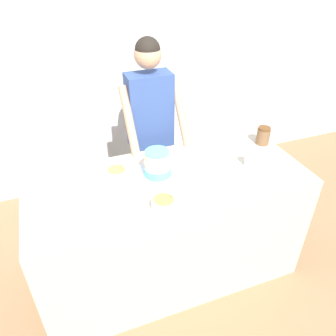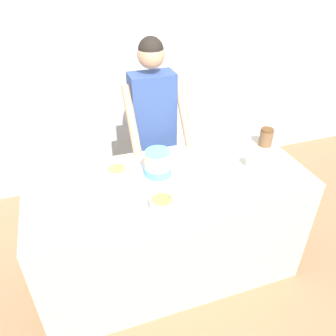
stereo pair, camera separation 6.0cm
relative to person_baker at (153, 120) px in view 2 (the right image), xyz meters
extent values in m
plane|color=#93704C|center=(-0.08, -1.07, -1.07)|extent=(14.00, 14.00, 0.00)
cube|color=silver|center=(-0.08, 0.82, 0.23)|extent=(10.00, 0.05, 2.60)
cube|color=beige|center=(-0.08, -0.66, -0.59)|extent=(1.94, 0.82, 0.94)
cylinder|color=#2D2D38|center=(-0.08, 0.01, -0.65)|extent=(0.11, 0.11, 0.83)
cylinder|color=#2D2D38|center=(0.08, 0.01, -0.65)|extent=(0.11, 0.11, 0.83)
cube|color=#334C8C|center=(0.00, 0.01, 0.08)|extent=(0.36, 0.20, 0.62)
cylinder|color=tan|center=(-0.21, -0.16, 0.07)|extent=(0.07, 0.39, 0.52)
cylinder|color=tan|center=(0.21, -0.16, 0.07)|extent=(0.07, 0.39, 0.52)
sphere|color=tan|center=(0.00, 0.01, 0.53)|extent=(0.21, 0.21, 0.21)
sphere|color=black|center=(0.00, 0.01, 0.57)|extent=(0.19, 0.19, 0.19)
cylinder|color=silver|center=(-0.15, -0.60, -0.12)|extent=(0.33, 0.33, 0.01)
cylinder|color=#60B7E0|center=(-0.15, -0.60, -0.09)|extent=(0.19, 0.19, 0.06)
cylinder|color=#F4EABC|center=(-0.15, -0.60, -0.03)|extent=(0.18, 0.18, 0.06)
cylinder|color=#F4EABC|center=(-0.15, -0.60, 0.03)|extent=(0.17, 0.17, 0.06)
cylinder|color=#60B7E0|center=(-0.15, -0.60, 0.06)|extent=(0.17, 0.17, 0.01)
cylinder|color=white|center=(-0.23, -0.96, -0.08)|extent=(0.15, 0.15, 0.08)
cylinder|color=olive|center=(-0.23, -0.96, -0.05)|extent=(0.13, 0.13, 0.01)
cylinder|color=silver|center=(-0.18, -0.97, -0.03)|extent=(0.03, 0.10, 0.17)
cylinder|color=white|center=(-0.42, -0.52, -0.09)|extent=(0.15, 0.15, 0.06)
cylinder|color=#F2DB4C|center=(-0.42, -0.52, -0.07)|extent=(0.13, 0.13, 0.01)
cylinder|color=silver|center=(-0.37, -0.54, -0.04)|extent=(0.04, 0.08, 0.15)
cylinder|color=silver|center=(0.52, -0.72, -0.07)|extent=(0.07, 0.07, 0.11)
cylinder|color=silver|center=(0.08, -0.91, -0.12)|extent=(0.26, 0.26, 0.01)
cylinder|color=brown|center=(0.79, -0.48, -0.06)|extent=(0.10, 0.10, 0.13)
cylinder|color=brown|center=(0.79, -0.48, 0.01)|extent=(0.10, 0.10, 0.02)
camera|label=1|loc=(-0.74, -2.37, 1.19)|focal=35.00mm
camera|label=2|loc=(-0.68, -2.39, 1.19)|focal=35.00mm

